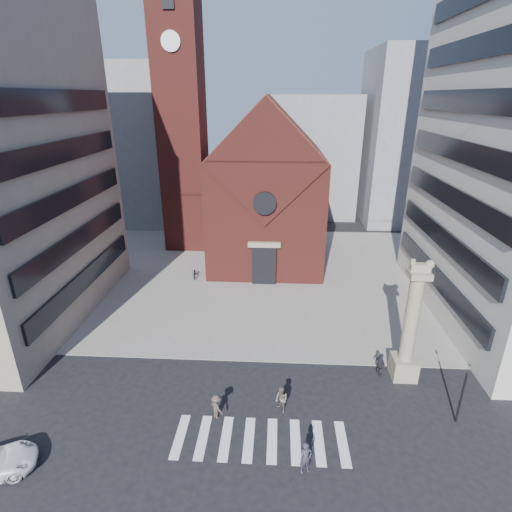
# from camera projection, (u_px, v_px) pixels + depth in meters

# --- Properties ---
(ground) EXTENTS (120.00, 120.00, 0.00)m
(ground) POSITION_uv_depth(u_px,v_px,m) (254.00, 401.00, 25.10)
(ground) COLOR black
(ground) RESTS_ON ground
(piazza) EXTENTS (46.00, 30.00, 0.05)m
(piazza) POSITION_uv_depth(u_px,v_px,m) (265.00, 275.00, 42.68)
(piazza) COLOR #9A948C
(piazza) RESTS_ON ground
(zebra_crossing) EXTENTS (10.20, 3.20, 0.01)m
(zebra_crossing) POSITION_uv_depth(u_px,v_px,m) (260.00, 440.00, 22.29)
(zebra_crossing) COLOR white
(zebra_crossing) RESTS_ON ground
(church) EXTENTS (12.00, 16.65, 18.00)m
(church) POSITION_uv_depth(u_px,v_px,m) (267.00, 189.00, 45.29)
(church) COLOR maroon
(church) RESTS_ON ground
(campanile) EXTENTS (5.50, 5.50, 31.20)m
(campanile) POSITION_uv_depth(u_px,v_px,m) (181.00, 115.00, 45.65)
(campanile) COLOR maroon
(campanile) RESTS_ON ground
(bg_block_left) EXTENTS (16.00, 14.00, 22.00)m
(bg_block_left) POSITION_uv_depth(u_px,v_px,m) (136.00, 145.00, 59.05)
(bg_block_left) COLOR gray
(bg_block_left) RESTS_ON ground
(bg_block_mid) EXTENTS (14.00, 12.00, 18.00)m
(bg_block_mid) POSITION_uv_depth(u_px,v_px,m) (309.00, 156.00, 63.08)
(bg_block_mid) COLOR gray
(bg_block_mid) RESTS_ON ground
(bg_block_right) EXTENTS (16.00, 14.00, 24.00)m
(bg_block_right) POSITION_uv_depth(u_px,v_px,m) (421.00, 139.00, 58.35)
(bg_block_right) COLOR gray
(bg_block_right) RESTS_ON ground
(lion_column) EXTENTS (1.63, 1.60, 8.68)m
(lion_column) POSITION_uv_depth(u_px,v_px,m) (409.00, 333.00, 26.06)
(lion_column) COLOR gray
(lion_column) RESTS_ON ground
(traffic_light) EXTENTS (0.13, 0.16, 4.30)m
(traffic_light) POSITION_uv_depth(u_px,v_px,m) (463.00, 390.00, 22.69)
(traffic_light) COLOR black
(traffic_light) RESTS_ON ground
(pedestrian_0) EXTENTS (0.78, 0.65, 1.83)m
(pedestrian_0) POSITION_uv_depth(u_px,v_px,m) (306.00, 458.00, 20.09)
(pedestrian_0) COLOR #302D3F
(pedestrian_0) RESTS_ON ground
(pedestrian_1) EXTENTS (1.03, 1.08, 1.75)m
(pedestrian_1) POSITION_uv_depth(u_px,v_px,m) (281.00, 399.00, 24.02)
(pedestrian_1) COLOR #5D524A
(pedestrian_1) RESTS_ON ground
(pedestrian_2) EXTENTS (0.82, 1.11, 1.75)m
(pedestrian_2) POSITION_uv_depth(u_px,v_px,m) (380.00, 365.00, 27.11)
(pedestrian_2) COLOR #27262E
(pedestrian_2) RESTS_ON ground
(pedestrian_3) EXTENTS (1.16, 1.15, 1.60)m
(pedestrian_3) POSITION_uv_depth(u_px,v_px,m) (216.00, 407.00, 23.57)
(pedestrian_3) COLOR #4A3731
(pedestrian_3) RESTS_ON ground
(scooter_0) EXTENTS (0.92, 1.95, 0.99)m
(scooter_0) POSITION_uv_depth(u_px,v_px,m) (195.00, 273.00, 41.86)
(scooter_0) COLOR black
(scooter_0) RESTS_ON piazza
(scooter_1) EXTENTS (0.77, 1.88, 1.10)m
(scooter_1) POSITION_uv_depth(u_px,v_px,m) (212.00, 273.00, 41.74)
(scooter_1) COLOR black
(scooter_1) RESTS_ON piazza
(scooter_2) EXTENTS (0.92, 1.95, 0.99)m
(scooter_2) POSITION_uv_depth(u_px,v_px,m) (229.00, 274.00, 41.66)
(scooter_2) COLOR black
(scooter_2) RESTS_ON piazza
(scooter_3) EXTENTS (0.77, 1.88, 1.10)m
(scooter_3) POSITION_uv_depth(u_px,v_px,m) (247.00, 274.00, 41.55)
(scooter_3) COLOR black
(scooter_3) RESTS_ON piazza
(scooter_4) EXTENTS (0.92, 1.95, 0.99)m
(scooter_4) POSITION_uv_depth(u_px,v_px,m) (264.00, 275.00, 41.47)
(scooter_4) COLOR black
(scooter_4) RESTS_ON piazza
(scooter_5) EXTENTS (0.77, 1.88, 1.10)m
(scooter_5) POSITION_uv_depth(u_px,v_px,m) (282.00, 275.00, 41.36)
(scooter_5) COLOR black
(scooter_5) RESTS_ON piazza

